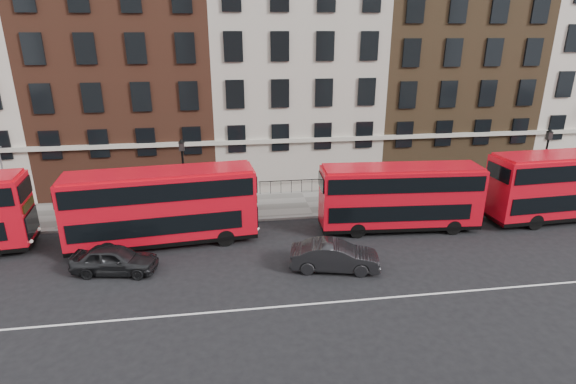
{
  "coord_description": "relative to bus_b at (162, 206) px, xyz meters",
  "views": [
    {
      "loc": [
        -5.7,
        -19.33,
        11.82
      ],
      "look_at": [
        -2.18,
        5.0,
        3.0
      ],
      "focal_mm": 28.0,
      "sensor_mm": 36.0,
      "label": 1
    }
  ],
  "objects": [
    {
      "name": "ground",
      "position": [
        9.45,
        -5.4,
        -2.4
      ],
      "size": [
        120.0,
        120.0,
        0.0
      ],
      "primitive_type": "plane",
      "color": "black",
      "rests_on": "ground"
    },
    {
      "name": "pavement",
      "position": [
        9.45,
        5.1,
        -2.33
      ],
      "size": [
        80.0,
        5.0,
        0.15
      ],
      "primitive_type": "cube",
      "color": "slate",
      "rests_on": "ground"
    },
    {
      "name": "kerb",
      "position": [
        9.45,
        2.6,
        -2.32
      ],
      "size": [
        80.0,
        0.3,
        0.16
      ],
      "primitive_type": "cube",
      "color": "gray",
      "rests_on": "ground"
    },
    {
      "name": "road_centre_line",
      "position": [
        9.45,
        -7.4,
        -2.4
      ],
      "size": [
        70.0,
        0.12,
        0.01
      ],
      "primitive_type": "cube",
      "color": "white",
      "rests_on": "ground"
    },
    {
      "name": "building_terrace",
      "position": [
        9.15,
        12.48,
        7.84
      ],
      "size": [
        64.0,
        11.95,
        22.0
      ],
      "color": "beige",
      "rests_on": "ground"
    },
    {
      "name": "bus_b",
      "position": [
        0.0,
        0.0,
        0.0
      ],
      "size": [
        10.85,
        3.55,
        4.48
      ],
      "rotation": [
        0.0,
        0.0,
        0.09
      ],
      "color": "red",
      "rests_on": "ground"
    },
    {
      "name": "bus_c",
      "position": [
        14.3,
        0.01,
        -0.18
      ],
      "size": [
        10.0,
        3.03,
        4.15
      ],
      "rotation": [
        0.0,
        0.0,
        -0.07
      ],
      "color": "red",
      "rests_on": "ground"
    },
    {
      "name": "bus_d",
      "position": [
        25.85,
        0.0,
        0.04
      ],
      "size": [
        10.95,
        3.19,
        4.55
      ],
      "rotation": [
        0.0,
        0.0,
        0.05
      ],
      "color": "red",
      "rests_on": "ground"
    },
    {
      "name": "car_rear",
      "position": [
        -2.15,
        -3.07,
        -1.66
      ],
      "size": [
        4.56,
        2.44,
        1.48
      ],
      "primitive_type": "imported",
      "rotation": [
        0.0,
        0.0,
        1.4
      ],
      "color": "black",
      "rests_on": "ground"
    },
    {
      "name": "car_front",
      "position": [
        9.16,
        -4.4,
        -1.64
      ],
      "size": [
        4.87,
        2.57,
        1.53
      ],
      "primitive_type": "imported",
      "rotation": [
        0.0,
        0.0,
        1.35
      ],
      "color": "black",
      "rests_on": "ground"
    },
    {
      "name": "lamp_post_left",
      "position": [
        1.07,
        3.49,
        0.68
      ],
      "size": [
        0.44,
        0.44,
        5.33
      ],
      "color": "black",
      "rests_on": "pavement"
    },
    {
      "name": "lamp_post_right",
      "position": [
        26.16,
        3.04,
        0.68
      ],
      "size": [
        0.44,
        0.44,
        5.33
      ],
      "color": "black",
      "rests_on": "pavement"
    },
    {
      "name": "iron_railings",
      "position": [
        9.45,
        7.3,
        -1.75
      ],
      "size": [
        6.6,
        0.06,
        1.0
      ],
      "primitive_type": null,
      "color": "black",
      "rests_on": "pavement"
    }
  ]
}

